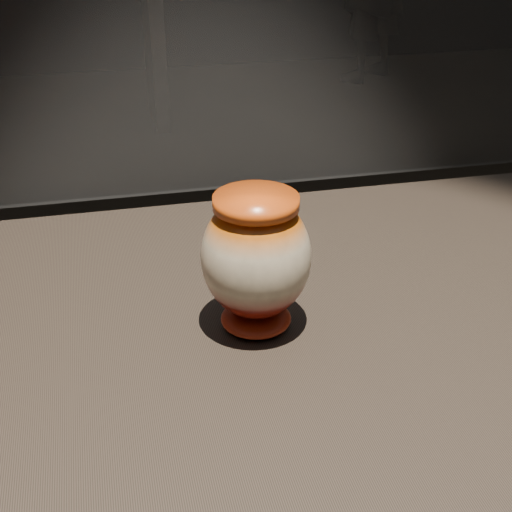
{
  "coord_description": "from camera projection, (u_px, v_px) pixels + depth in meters",
  "views": [
    {
      "loc": [
        -0.22,
        -0.6,
        1.35
      ],
      "look_at": [
        -0.07,
        0.05,
        0.99
      ],
      "focal_mm": 50.0,
      "sensor_mm": 36.0,
      "label": 1
    }
  ],
  "objects": [
    {
      "name": "main_vase",
      "position": [
        256.0,
        258.0,
        0.76
      ],
      "size": [
        0.13,
        0.13,
        0.16
      ],
      "rotation": [
        0.0,
        0.0,
        0.12
      ],
      "color": "#661009",
      "rests_on": "display_plinth"
    }
  ]
}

